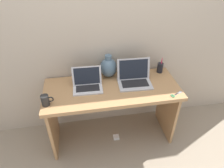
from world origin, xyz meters
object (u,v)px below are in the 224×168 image
at_px(laptop_right, 134,77).
at_px(power_brick, 116,137).
at_px(scissors, 175,95).
at_px(laptop_left, 87,83).
at_px(coffee_mug, 46,100).
at_px(pen_cup, 160,68).
at_px(green_vase, 108,67).

height_order(laptop_right, power_brick, laptop_right).
bearing_deg(laptop_right, scissors, -40.43).
bearing_deg(laptop_left, laptop_right, 0.81).
xyz_separation_m(laptop_left, laptop_right, (0.50, 0.01, 0.01)).
xyz_separation_m(coffee_mug, pen_cup, (1.26, 0.37, 0.01)).
height_order(laptop_left, power_brick, laptop_left).
height_order(laptop_left, green_vase, green_vase).
distance_m(laptop_left, green_vase, 0.31).
bearing_deg(scissors, green_vase, 142.42).
relative_size(pen_cup, power_brick, 2.56).
bearing_deg(scissors, power_brick, 163.13).
distance_m(coffee_mug, pen_cup, 1.31).
height_order(coffee_mug, pen_cup, pen_cup).
bearing_deg(green_vase, coffee_mug, -149.40).
height_order(green_vase, power_brick, green_vase).
xyz_separation_m(scissors, power_brick, (-0.56, 0.17, -0.73)).
xyz_separation_m(pen_cup, scissors, (-0.00, -0.44, -0.06)).
xyz_separation_m(green_vase, power_brick, (0.04, -0.29, -0.84)).
distance_m(green_vase, pen_cup, 0.60).
bearing_deg(scissors, laptop_right, 139.57).
bearing_deg(scissors, coffee_mug, 176.66).
distance_m(laptop_right, green_vase, 0.31).
bearing_deg(laptop_right, coffee_mug, -166.33).
xyz_separation_m(pen_cup, power_brick, (-0.56, -0.27, -0.78)).
distance_m(laptop_left, laptop_right, 0.50).
height_order(laptop_left, laptop_right, laptop_right).
relative_size(pen_cup, scissors, 1.26).
bearing_deg(laptop_left, scissors, -18.69).
bearing_deg(green_vase, laptop_right, -33.31).
bearing_deg(pen_cup, laptop_left, -169.86).
distance_m(laptop_left, pen_cup, 0.87).
bearing_deg(power_brick, scissors, -16.87).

